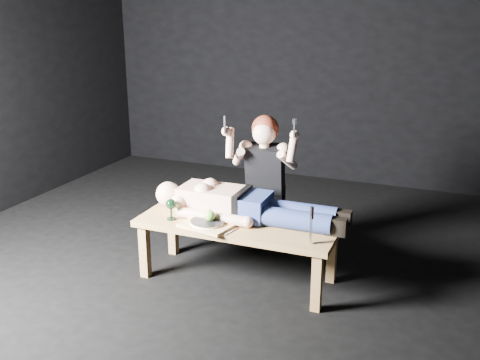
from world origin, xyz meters
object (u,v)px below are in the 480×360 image
Objects in this scene: serving_tray at (207,225)px; carving_knife at (311,225)px; lying_man at (248,202)px; goblet at (171,209)px; table at (237,251)px; kneeling_woman at (267,182)px.

serving_tray is 1.38× the size of carving_knife.
lying_man is 0.56m from goblet.
carving_knife is (0.58, -0.16, 0.35)m from table.
table is 0.33m from serving_tray.
goblet is (-0.30, 0.02, 0.07)m from serving_tray.
goblet reaches higher than serving_tray.
table is at bearing 16.57° from goblet.
kneeling_woman reaches higher than serving_tray.
goblet reaches higher than table.
kneeling_woman is 0.92m from carving_knife.
carving_knife reaches higher than lying_man.
table is 4.09× the size of serving_tray.
lying_man is 0.35m from serving_tray.
table is at bearing -111.17° from lying_man.
table is 0.67m from kneeling_woman.
carving_knife reaches higher than goblet.
carving_knife is (0.56, -0.73, -0.01)m from kneeling_woman.
table is 0.70m from carving_knife.
lying_man is at bearing 25.84° from goblet.
goblet is 0.61× the size of carving_knife.
table is 1.08× the size of lying_man.
carving_knife is (0.75, -0.01, 0.12)m from serving_tray.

